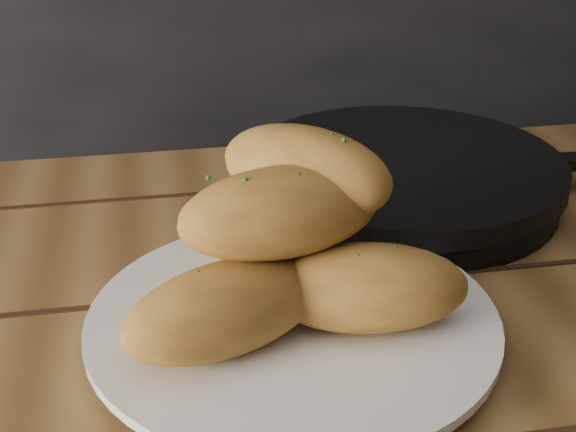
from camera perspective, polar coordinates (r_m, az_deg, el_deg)
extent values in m
cube|color=black|center=(1.62, -16.80, 1.63)|extent=(2.80, 0.60, 0.90)
cube|color=brown|center=(0.65, 17.54, -9.59)|extent=(1.37, 0.86, 0.04)
cylinder|color=white|center=(0.61, 0.34, -7.92)|extent=(0.28, 0.28, 0.01)
cylinder|color=white|center=(0.60, 0.34, -7.29)|extent=(0.31, 0.31, 0.01)
ellipsoid|color=#AD7A30|center=(0.55, -4.52, -6.62)|extent=(0.17, 0.12, 0.06)
ellipsoid|color=#AD7A30|center=(0.58, 5.59, -5.10)|extent=(0.15, 0.09, 0.06)
ellipsoid|color=#AD7A30|center=(0.63, -0.98, -1.92)|extent=(0.07, 0.14, 0.06)
ellipsoid|color=#AD7A30|center=(0.55, -0.54, 0.27)|extent=(0.16, 0.09, 0.06)
ellipsoid|color=#AD7A30|center=(0.58, 1.26, 3.25)|extent=(0.15, 0.14, 0.06)
cylinder|color=black|center=(0.82, 8.13, 2.22)|extent=(0.31, 0.31, 0.03)
cylinder|color=black|center=(0.82, 8.22, 3.50)|extent=(0.32, 0.32, 0.02)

